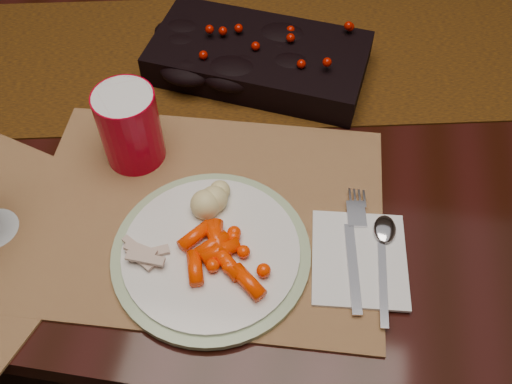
% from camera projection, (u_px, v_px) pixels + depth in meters
% --- Properties ---
extents(floor, '(5.00, 5.00, 0.00)m').
position_uv_depth(floor, '(261.00, 295.00, 1.52)').
color(floor, black).
rests_on(floor, ground).
extents(dining_table, '(1.80, 1.00, 0.75)m').
position_uv_depth(dining_table, '(263.00, 216.00, 1.22)').
color(dining_table, black).
rests_on(dining_table, floor).
extents(table_runner, '(1.67, 0.66, 0.00)m').
position_uv_depth(table_runner, '(301.00, 55.00, 0.96)').
color(table_runner, '#322109').
rests_on(table_runner, dining_table).
extents(centerpiece, '(0.36, 0.22, 0.07)m').
position_uv_depth(centerpiece, '(259.00, 54.00, 0.91)').
color(centerpiece, black).
rests_on(centerpiece, table_runner).
extents(placemat_main, '(0.49, 0.37, 0.00)m').
position_uv_depth(placemat_main, '(206.00, 214.00, 0.77)').
color(placemat_main, '#8D5B46').
rests_on(placemat_main, dining_table).
extents(dinner_plate, '(0.31, 0.31, 0.01)m').
position_uv_depth(dinner_plate, '(211.00, 252.00, 0.72)').
color(dinner_plate, silver).
rests_on(dinner_plate, placemat_main).
extents(baby_carrots, '(0.14, 0.12, 0.02)m').
position_uv_depth(baby_carrots, '(224.00, 260.00, 0.69)').
color(baby_carrots, '#FE3200').
rests_on(baby_carrots, dinner_plate).
extents(mashed_potatoes, '(0.08, 0.07, 0.04)m').
position_uv_depth(mashed_potatoes, '(208.00, 194.00, 0.74)').
color(mashed_potatoes, beige).
rests_on(mashed_potatoes, dinner_plate).
extents(turkey_shreds, '(0.08, 0.08, 0.02)m').
position_uv_depth(turkey_shreds, '(142.00, 257.00, 0.70)').
color(turkey_shreds, tan).
rests_on(turkey_shreds, dinner_plate).
extents(napkin, '(0.13, 0.15, 0.00)m').
position_uv_depth(napkin, '(359.00, 259.00, 0.72)').
color(napkin, white).
rests_on(napkin, placemat_main).
extents(fork, '(0.05, 0.17, 0.00)m').
position_uv_depth(fork, '(354.00, 253.00, 0.72)').
color(fork, silver).
rests_on(fork, napkin).
extents(spoon, '(0.04, 0.15, 0.00)m').
position_uv_depth(spoon, '(383.00, 266.00, 0.71)').
color(spoon, silver).
rests_on(spoon, napkin).
extents(red_cup, '(0.11, 0.11, 0.12)m').
position_uv_depth(red_cup, '(130.00, 127.00, 0.78)').
color(red_cup, '#AE0018').
rests_on(red_cup, placemat_main).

